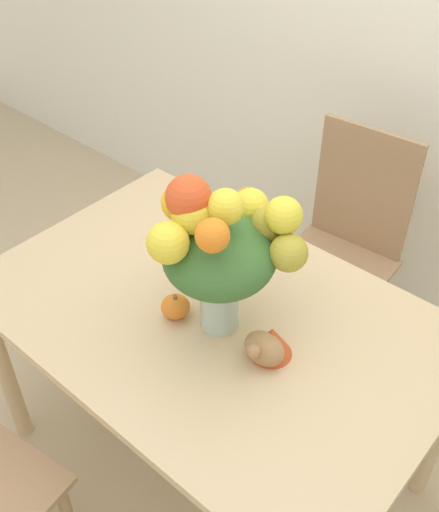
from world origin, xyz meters
TOP-DOWN VIEW (x-y plane):
  - ground_plane at (0.00, 0.00)m, footprint 12.00×12.00m
  - dining_table at (0.00, 0.00)m, footprint 1.39×0.91m
  - flower_vase at (0.05, -0.01)m, footprint 0.39×0.41m
  - pumpkin at (-0.07, -0.08)m, footprint 0.08×0.08m
  - turkey_figurine at (0.23, -0.03)m, footprint 0.12×0.16m
  - dining_chair_near_window at (-0.01, 0.79)m, footprint 0.45×0.45m

SIDE VIEW (x-z plane):
  - ground_plane at x=0.00m, z-range 0.00..0.00m
  - dining_chair_near_window at x=-0.01m, z-range 0.02..1.02m
  - dining_table at x=0.00m, z-range 0.29..1.06m
  - pumpkin at x=-0.07m, z-range 0.77..0.85m
  - turkey_figurine at x=0.23m, z-range 0.77..0.87m
  - flower_vase at x=0.05m, z-range 0.81..1.29m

